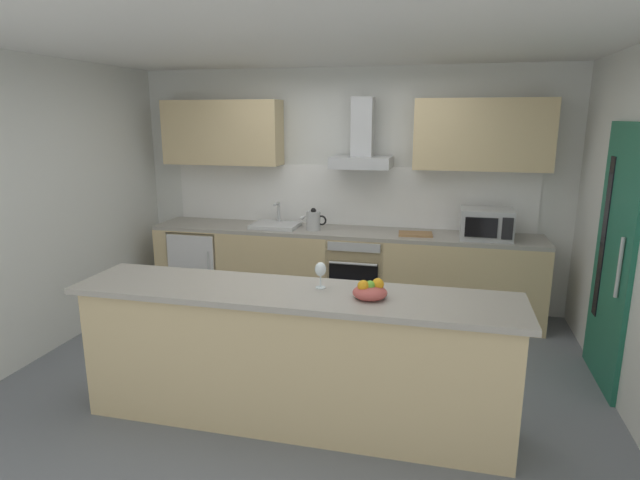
# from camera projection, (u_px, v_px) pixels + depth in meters

# --- Properties ---
(ground) EXTENTS (5.73, 4.55, 0.02)m
(ground) POSITION_uv_depth(u_px,v_px,m) (307.00, 371.00, 4.40)
(ground) COLOR slate
(ceiling) EXTENTS (5.73, 4.55, 0.02)m
(ceiling) POSITION_uv_depth(u_px,v_px,m) (304.00, 43.00, 3.79)
(ceiling) COLOR white
(wall_back) EXTENTS (5.73, 0.12, 2.60)m
(wall_back) POSITION_uv_depth(u_px,v_px,m) (348.00, 188.00, 5.83)
(wall_back) COLOR silver
(wall_back) RESTS_ON ground
(wall_left) EXTENTS (0.12, 4.55, 2.60)m
(wall_left) POSITION_uv_depth(u_px,v_px,m) (44.00, 207.00, 4.65)
(wall_left) COLOR silver
(wall_left) RESTS_ON ground
(backsplash_tile) EXTENTS (4.02, 0.02, 0.66)m
(backsplash_tile) POSITION_uv_depth(u_px,v_px,m) (347.00, 195.00, 5.78)
(backsplash_tile) COLOR white
(counter_back) EXTENTS (4.16, 0.60, 0.90)m
(counter_back) POSITION_uv_depth(u_px,v_px,m) (341.00, 271.00, 5.67)
(counter_back) COLOR #D1B784
(counter_back) RESTS_ON ground
(counter_island) EXTENTS (2.99, 0.64, 0.97)m
(counter_island) POSITION_uv_depth(u_px,v_px,m) (293.00, 357.00, 3.54)
(counter_island) COLOR #D1B784
(counter_island) RESTS_ON ground
(upper_cabinets) EXTENTS (4.11, 0.32, 0.70)m
(upper_cabinets) POSITION_uv_depth(u_px,v_px,m) (345.00, 134.00, 5.47)
(upper_cabinets) COLOR #D1B784
(side_door) EXTENTS (0.08, 0.85, 2.05)m
(side_door) POSITION_uv_depth(u_px,v_px,m) (614.00, 258.00, 4.00)
(side_door) COLOR #1E664C
(side_door) RESTS_ON ground
(oven) EXTENTS (0.60, 0.62, 0.80)m
(oven) POSITION_uv_depth(u_px,v_px,m) (358.00, 272.00, 5.60)
(oven) COLOR slate
(oven) RESTS_ON ground
(refrigerator) EXTENTS (0.58, 0.60, 0.85)m
(refrigerator) POSITION_uv_depth(u_px,v_px,m) (203.00, 264.00, 6.02)
(refrigerator) COLOR white
(refrigerator) RESTS_ON ground
(microwave) EXTENTS (0.50, 0.38, 0.30)m
(microwave) POSITION_uv_depth(u_px,v_px,m) (486.00, 224.00, 5.14)
(microwave) COLOR #B7BABC
(microwave) RESTS_ON counter_back
(sink) EXTENTS (0.50, 0.40, 0.26)m
(sink) POSITION_uv_depth(u_px,v_px,m) (276.00, 225.00, 5.71)
(sink) COLOR silver
(sink) RESTS_ON counter_back
(kettle) EXTENTS (0.29, 0.15, 0.24)m
(kettle) POSITION_uv_depth(u_px,v_px,m) (313.00, 220.00, 5.55)
(kettle) COLOR #B7BABC
(kettle) RESTS_ON counter_back
(range_hood) EXTENTS (0.62, 0.45, 0.72)m
(range_hood) POSITION_uv_depth(u_px,v_px,m) (362.00, 146.00, 5.41)
(range_hood) COLOR #B7BABC
(wine_glass) EXTENTS (0.08, 0.08, 0.18)m
(wine_glass) POSITION_uv_depth(u_px,v_px,m) (321.00, 270.00, 3.46)
(wine_glass) COLOR silver
(wine_glass) RESTS_ON counter_island
(fruit_bowl) EXTENTS (0.22, 0.22, 0.13)m
(fruit_bowl) POSITION_uv_depth(u_px,v_px,m) (370.00, 291.00, 3.29)
(fruit_bowl) COLOR #B24C47
(fruit_bowl) RESTS_ON counter_island
(chopping_board) EXTENTS (0.36, 0.25, 0.02)m
(chopping_board) POSITION_uv_depth(u_px,v_px,m) (415.00, 234.00, 5.33)
(chopping_board) COLOR #9E7247
(chopping_board) RESTS_ON counter_back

